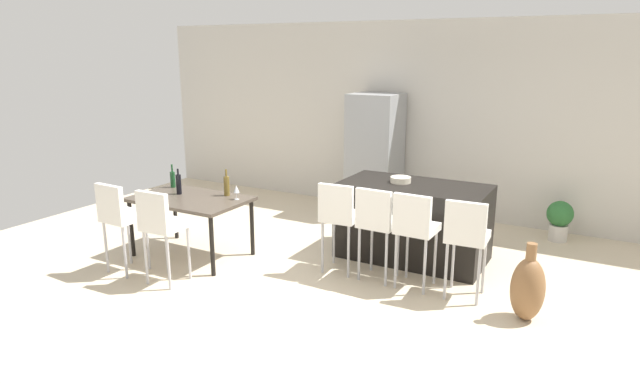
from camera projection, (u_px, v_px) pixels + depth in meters
ground_plane at (348, 277)px, 6.08m from camera, size 10.00×10.00×0.00m
back_wall at (435, 120)px, 8.17m from camera, size 10.00×0.12×2.90m
kitchen_island at (413, 222)px, 6.55m from camera, size 1.73×0.91×0.92m
bar_chair_left at (339, 213)px, 6.06m from camera, size 0.43×0.43×1.05m
bar_chair_middle at (377, 219)px, 5.84m from camera, size 0.41×0.41×1.05m
bar_chair_right at (415, 225)px, 5.64m from camera, size 0.41×0.41×1.05m
bar_chair_far at (467, 234)px, 5.39m from camera, size 0.42×0.42×1.05m
dining_table at (190, 203)px, 6.58m from camera, size 1.38×0.87×0.74m
dining_chair_near at (119, 214)px, 6.04m from camera, size 0.42×0.42×1.05m
dining_chair_far at (161, 222)px, 5.75m from camera, size 0.41×0.41×1.05m
wine_bottle_near at (179, 184)px, 6.68m from camera, size 0.06×0.06×0.32m
wine_bottle_far at (227, 186)px, 6.62m from camera, size 0.07×0.07×0.33m
wine_bottle_left at (173, 179)px, 7.02m from camera, size 0.06×0.06×0.30m
wine_glass_middle at (236, 189)px, 6.44m from camera, size 0.07×0.07×0.17m
refrigerator at (375, 155)px, 8.30m from camera, size 0.72×0.68×1.84m
fruit_bowl at (401, 180)px, 6.52m from camera, size 0.25×0.25×0.07m
floor_vase at (528, 288)px, 5.05m from camera, size 0.31×0.31×0.76m
potted_plant at (560, 218)px, 7.18m from camera, size 0.34×0.34×0.54m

